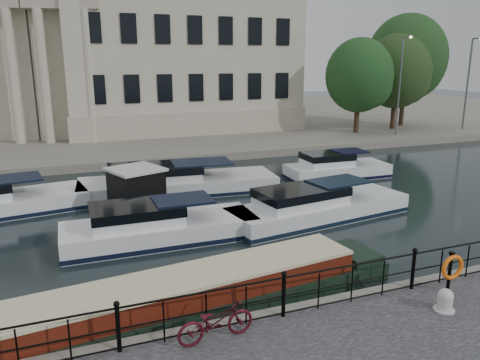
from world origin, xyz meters
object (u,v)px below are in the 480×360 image
bicycle (216,321)px  mooring_bollard (445,300)px  harbour_hut (137,193)px  narrowboat (165,309)px  life_ring_post (452,268)px

bicycle → mooring_bollard: (5.86, -0.89, -0.20)m
bicycle → harbour_hut: harbour_hut is taller
harbour_hut → bicycle: bearing=-110.7°
mooring_bollard → narrowboat: 7.23m
narrowboat → mooring_bollard: bearing=-30.9°
mooring_bollard → harbour_hut: size_ratio=0.17×
bicycle → narrowboat: bearing=14.8°
bicycle → life_ring_post: bearing=-96.5°
life_ring_post → harbour_hut: (-6.61, 11.72, -0.34)m
bicycle → life_ring_post: 6.70m
mooring_bollard → harbour_hut: 13.67m
mooring_bollard → harbour_hut: harbour_hut is taller
mooring_bollard → life_ring_post: (0.84, 0.67, 0.46)m
harbour_hut → mooring_bollard: bearing=-85.3°
bicycle → harbour_hut: 11.50m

